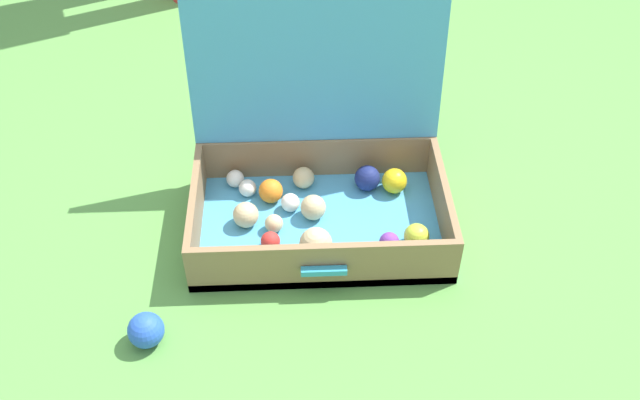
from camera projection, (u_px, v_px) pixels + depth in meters
name	position (u px, v px, depth m)	size (l,w,h in m)	color
ground_plane	(349.00, 244.00, 1.88)	(16.00, 16.00, 0.00)	#569342
open_suitcase	(319.00, 179.00, 1.89)	(0.66, 0.49, 0.55)	#4799C6
stray_ball_on_grass	(146.00, 330.00, 1.63)	(0.08, 0.08, 0.08)	blue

